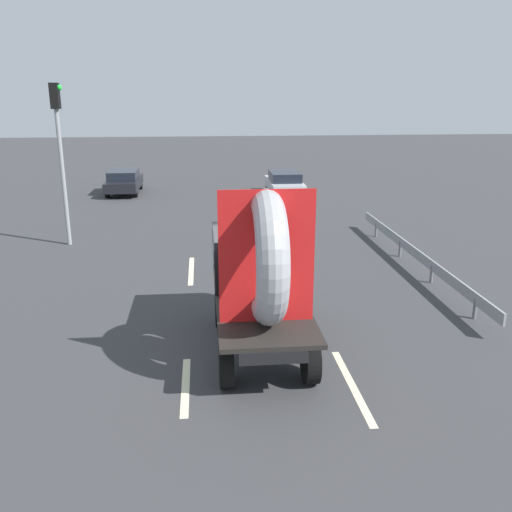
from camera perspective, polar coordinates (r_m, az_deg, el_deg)
ground_plane at (r=13.76m, az=-0.80°, el=-7.73°), size 120.00×120.00×0.00m
flatbed_truck at (r=12.43m, az=0.34°, el=-1.31°), size 2.02×4.96×3.90m
distant_sedan at (r=31.18m, az=2.96°, el=7.55°), size 1.77×4.13×1.35m
traffic_light at (r=21.79m, az=-19.59°, el=10.99°), size 0.42×0.36×5.95m
guardrail at (r=18.97m, az=16.11°, el=0.24°), size 0.10×11.22×0.71m
lane_dash_left_near at (r=11.48m, az=-7.28°, el=-13.15°), size 0.16×2.31×0.01m
lane_dash_left_far at (r=18.31m, az=-6.70°, el=-1.49°), size 0.16×2.91×0.01m
lane_dash_right_near at (r=11.57m, az=9.90°, el=-13.02°), size 0.16×2.97×0.01m
lane_dash_right_far at (r=18.94m, az=3.48°, el=-0.78°), size 0.16×2.68×0.01m
oncoming_car at (r=32.72m, az=-13.46°, el=7.54°), size 1.75×4.09×1.33m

